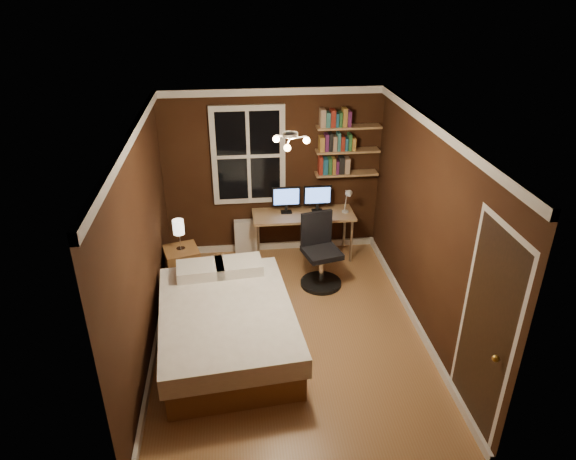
{
  "coord_description": "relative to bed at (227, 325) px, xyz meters",
  "views": [
    {
      "loc": [
        -0.57,
        -5.0,
        3.92
      ],
      "look_at": [
        0.04,
        0.45,
        1.14
      ],
      "focal_mm": 32.0,
      "sensor_mm": 36.0,
      "label": 1
    }
  ],
  "objects": [
    {
      "name": "bed",
      "position": [
        0.0,
        0.0,
        0.0
      ],
      "size": [
        1.66,
        2.17,
        0.69
      ],
      "rotation": [
        0.0,
        0.0,
        0.09
      ],
      "color": "brown",
      "rests_on": "ground"
    },
    {
      "name": "bedside_lamp",
      "position": [
        -0.6,
        1.42,
        0.47
      ],
      "size": [
        0.15,
        0.15,
        0.44
      ],
      "primitive_type": null,
      "color": "white",
      "rests_on": "nightstand"
    },
    {
      "name": "wall_right",
      "position": [
        2.34,
        0.22,
        0.95
      ],
      "size": [
        0.04,
        4.2,
        2.5
      ],
      "primitive_type": "cube",
      "color": "black",
      "rests_on": "ground"
    },
    {
      "name": "nightstand",
      "position": [
        -0.6,
        1.42,
        -0.02
      ],
      "size": [
        0.54,
        0.54,
        0.55
      ],
      "primitive_type": "cube",
      "rotation": [
        0.0,
        0.0,
        0.27
      ],
      "color": "brown",
      "rests_on": "ground"
    },
    {
      "name": "wall_left",
      "position": [
        -0.86,
        0.22,
        0.95
      ],
      "size": [
        0.04,
        4.2,
        2.5
      ],
      "primitive_type": "cube",
      "color": "black",
      "rests_on": "ground"
    },
    {
      "name": "desk_lamp",
      "position": [
        1.78,
        1.92,
        0.64
      ],
      "size": [
        0.14,
        0.32,
        0.44
      ],
      "primitive_type": null,
      "color": "silver",
      "rests_on": "desk"
    },
    {
      "name": "ceiling",
      "position": [
        0.74,
        0.22,
        2.2
      ],
      "size": [
        3.2,
        4.2,
        0.02
      ],
      "primitive_type": "cube",
      "color": "white",
      "rests_on": "wall_back"
    },
    {
      "name": "books_row_middle",
      "position": [
        1.82,
        2.2,
        1.43
      ],
      "size": [
        0.54,
        0.16,
        0.23
      ],
      "primitive_type": null,
      "color": "#195674",
      "rests_on": "bookshelf_middle"
    },
    {
      "name": "window",
      "position": [
        0.39,
        2.28,
        1.25
      ],
      "size": [
        1.06,
        0.06,
        1.46
      ],
      "primitive_type": "cube",
      "color": "silver",
      "rests_on": "wall_back"
    },
    {
      "name": "desk",
      "position": [
        1.16,
        2.02,
        0.35
      ],
      "size": [
        1.5,
        0.56,
        0.71
      ],
      "color": "#A77751",
      "rests_on": "ground"
    },
    {
      "name": "radiator",
      "position": [
        0.31,
        2.21,
        -0.02
      ],
      "size": [
        0.37,
        0.13,
        0.55
      ],
      "primitive_type": "cube",
      "color": "silver",
      "rests_on": "ground"
    },
    {
      "name": "floor",
      "position": [
        0.74,
        0.22,
        -0.3
      ],
      "size": [
        4.2,
        4.2,
        0.0
      ],
      "primitive_type": "plane",
      "color": "#92633A",
      "rests_on": "ground"
    },
    {
      "name": "ceiling_fixture",
      "position": [
        0.74,
        0.12,
        2.1
      ],
      "size": [
        0.44,
        0.44,
        0.18
      ],
      "primitive_type": null,
      "color": "beige",
      "rests_on": "ceiling"
    },
    {
      "name": "bookshelf_middle",
      "position": [
        1.82,
        2.2,
        1.3
      ],
      "size": [
        0.92,
        0.22,
        0.03
      ],
      "primitive_type": "cube",
      "color": "#A77751",
      "rests_on": "wall_back"
    },
    {
      "name": "monitor_left",
      "position": [
        0.91,
        2.09,
        0.62
      ],
      "size": [
        0.42,
        0.12,
        0.4
      ],
      "primitive_type": null,
      "color": "black",
      "rests_on": "desk"
    },
    {
      "name": "bookshelf_upper",
      "position": [
        1.82,
        2.2,
        1.65
      ],
      "size": [
        0.92,
        0.22,
        0.03
      ],
      "primitive_type": "cube",
      "color": "#A77751",
      "rests_on": "wall_back"
    },
    {
      "name": "monitor_right",
      "position": [
        1.38,
        2.09,
        0.62
      ],
      "size": [
        0.42,
        0.12,
        0.4
      ],
      "primitive_type": null,
      "color": "black",
      "rests_on": "desk"
    },
    {
      "name": "books_row_upper",
      "position": [
        1.82,
        2.2,
        1.78
      ],
      "size": [
        0.42,
        0.16,
        0.23
      ],
      "primitive_type": null,
      "color": "#285D2C",
      "rests_on": "bookshelf_upper"
    },
    {
      "name": "door",
      "position": [
        2.33,
        -1.33,
        0.73
      ],
      "size": [
        0.03,
        0.82,
        2.05
      ],
      "primitive_type": null,
      "color": "black",
      "rests_on": "ground"
    },
    {
      "name": "bookshelf_lower",
      "position": [
        1.82,
        2.2,
        0.95
      ],
      "size": [
        0.92,
        0.22,
        0.03
      ],
      "primitive_type": "cube",
      "color": "#A77751",
      "rests_on": "wall_back"
    },
    {
      "name": "office_chair",
      "position": [
        1.28,
        1.23,
        0.1
      ],
      "size": [
        0.57,
        0.57,
        1.03
      ],
      "rotation": [
        0.0,
        0.0,
        0.24
      ],
      "color": "black",
      "rests_on": "ground"
    },
    {
      "name": "books_row_lower",
      "position": [
        1.82,
        2.2,
        1.08
      ],
      "size": [
        0.42,
        0.16,
        0.23
      ],
      "primitive_type": null,
      "color": "maroon",
      "rests_on": "bookshelf_lower"
    },
    {
      "name": "wall_back",
      "position": [
        0.74,
        2.32,
        0.95
      ],
      "size": [
        3.2,
        0.04,
        2.5
      ],
      "primitive_type": "cube",
      "color": "black",
      "rests_on": "ground"
    },
    {
      "name": "door_knob",
      "position": [
        2.29,
        -1.63,
        0.7
      ],
      "size": [
        0.06,
        0.06,
        0.06
      ],
      "primitive_type": "sphere",
      "color": "gold",
      "rests_on": "door"
    }
  ]
}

